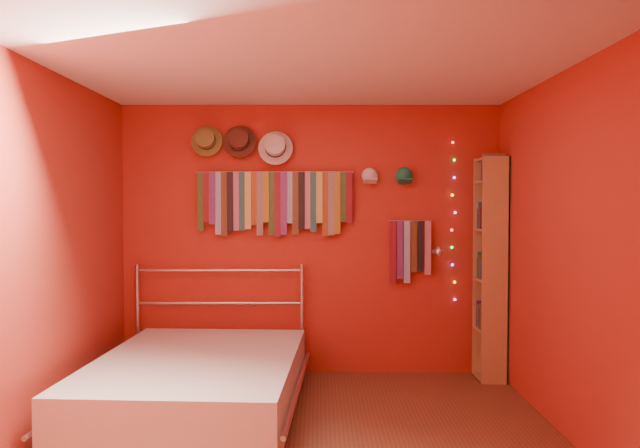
{
  "coord_description": "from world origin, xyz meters",
  "views": [
    {
      "loc": [
        0.07,
        -4.05,
        1.6
      ],
      "look_at": [
        0.08,
        0.9,
        1.43
      ],
      "focal_mm": 35.0,
      "sensor_mm": 36.0,
      "label": 1
    }
  ],
  "objects_px": {
    "tie_rack": "(275,200)",
    "bed": "(197,384)",
    "bookshelf": "(495,267)",
    "reading_lamp": "(438,251)"
  },
  "relations": [
    {
      "from": "tie_rack",
      "to": "bookshelf",
      "type": "height_order",
      "value": "bookshelf"
    },
    {
      "from": "reading_lamp",
      "to": "bookshelf",
      "type": "xyz_separation_m",
      "value": [
        0.51,
        0.01,
        -0.14
      ]
    },
    {
      "from": "bookshelf",
      "to": "bed",
      "type": "xyz_separation_m",
      "value": [
        -2.5,
        -0.95,
        -0.78
      ]
    },
    {
      "from": "bookshelf",
      "to": "bed",
      "type": "height_order",
      "value": "bookshelf"
    },
    {
      "from": "reading_lamp",
      "to": "bed",
      "type": "height_order",
      "value": "reading_lamp"
    },
    {
      "from": "tie_rack",
      "to": "reading_lamp",
      "type": "distance_m",
      "value": 1.56
    },
    {
      "from": "tie_rack",
      "to": "bed",
      "type": "distance_m",
      "value": 1.84
    },
    {
      "from": "tie_rack",
      "to": "bed",
      "type": "height_order",
      "value": "tie_rack"
    },
    {
      "from": "bed",
      "to": "reading_lamp",
      "type": "bearing_deg",
      "value": 28.53
    },
    {
      "from": "reading_lamp",
      "to": "bed",
      "type": "distance_m",
      "value": 2.38
    }
  ]
}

